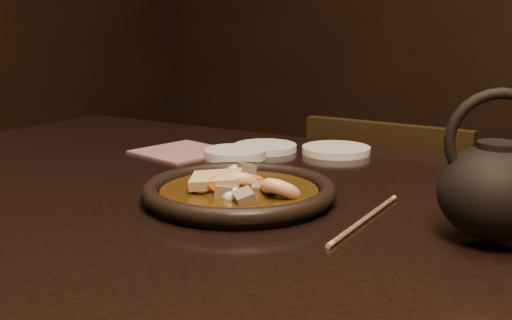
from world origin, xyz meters
The scene contains 10 objects.
table centered at (0.00, 0.00, 0.67)m, with size 1.60×0.90×0.75m.
chair centered at (-0.05, 0.62, 0.43)m, with size 0.38×0.38×0.79m.
plate centered at (-0.07, -0.01, 0.76)m, with size 0.27×0.27×0.03m.
stirfry centered at (-0.06, -0.02, 0.77)m, with size 0.16×0.14×0.05m.
soy_dish centered at (-0.22, 0.21, 0.76)m, with size 0.11×0.11×0.02m, color white.
saucer_left centered at (-0.21, 0.30, 0.76)m, with size 0.12×0.12×0.01m, color white.
saucer_right centered at (-0.08, 0.34, 0.76)m, with size 0.13×0.13×0.01m, color white.
chopsticks centered at (0.11, -0.01, 0.75)m, with size 0.01×0.22×0.01m.
napkin centered at (-0.33, 0.20, 0.75)m, with size 0.15×0.15×0.00m, color #965C5D.
teapot centered at (0.26, 0.00, 0.81)m, with size 0.15×0.13×0.17m.
Camera 1 is at (0.39, -0.72, 1.00)m, focal length 45.00 mm.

